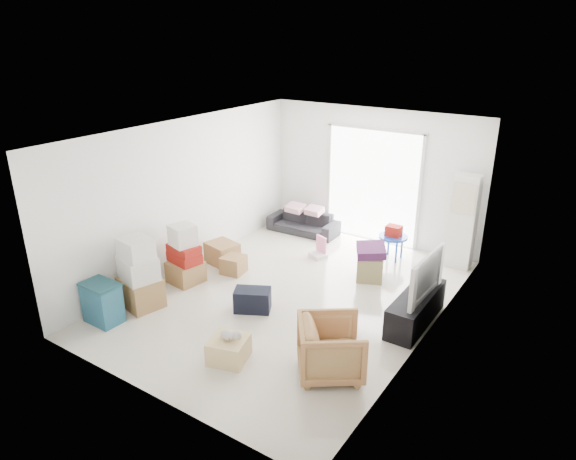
% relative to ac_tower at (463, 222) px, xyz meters
% --- Properties ---
extents(room_shell, '(4.98, 6.48, 3.18)m').
position_rel_ac_tower_xyz_m(room_shell, '(-1.95, -2.65, 0.48)').
color(room_shell, beige).
rests_on(room_shell, ground).
extents(sliding_door, '(2.10, 0.04, 2.33)m').
position_rel_ac_tower_xyz_m(sliding_door, '(-1.95, 0.33, 0.37)').
color(sliding_door, white).
rests_on(sliding_door, room_shell).
extents(ac_tower, '(0.45, 0.30, 1.75)m').
position_rel_ac_tower_xyz_m(ac_tower, '(0.00, 0.00, 0.00)').
color(ac_tower, silver).
rests_on(ac_tower, room_shell).
extents(tv_console, '(0.43, 1.42, 0.47)m').
position_rel_ac_tower_xyz_m(tv_console, '(0.05, -2.33, -0.64)').
color(tv_console, black).
rests_on(tv_console, room_shell).
extents(television, '(0.71, 1.18, 0.15)m').
position_rel_ac_tower_xyz_m(television, '(0.05, -2.33, -0.32)').
color(television, black).
rests_on(television, tv_console).
extents(sofa, '(1.55, 0.52, 0.60)m').
position_rel_ac_tower_xyz_m(sofa, '(-3.28, -0.15, -0.58)').
color(sofa, '#242429').
rests_on(sofa, room_shell).
extents(pillow_left, '(0.42, 0.34, 0.13)m').
position_rel_ac_tower_xyz_m(pillow_left, '(-3.46, -0.19, -0.21)').
color(pillow_left, '#BE8B97').
rests_on(pillow_left, sofa).
extents(pillow_right, '(0.40, 0.33, 0.13)m').
position_rel_ac_tower_xyz_m(pillow_right, '(-3.04, -0.11, -0.21)').
color(pillow_right, '#BE8B97').
rests_on(pillow_right, sofa).
extents(armchair, '(1.07, 1.08, 0.82)m').
position_rel_ac_tower_xyz_m(armchair, '(-0.41, -4.08, -0.47)').
color(armchair, '#A17D47').
rests_on(armchair, room_shell).
extents(storage_bins, '(0.56, 0.40, 0.64)m').
position_rel_ac_tower_xyz_m(storage_bins, '(-3.85, -4.88, -0.55)').
color(storage_bins, navy).
rests_on(storage_bins, room_shell).
extents(box_stack_a, '(0.73, 0.65, 1.15)m').
position_rel_ac_tower_xyz_m(box_stack_a, '(-3.75, -4.23, -0.36)').
color(box_stack_a, olive).
rests_on(box_stack_a, room_shell).
extents(box_stack_b, '(0.62, 0.58, 1.05)m').
position_rel_ac_tower_xyz_m(box_stack_b, '(-3.75, -3.24, -0.42)').
color(box_stack_b, olive).
rests_on(box_stack_b, room_shell).
extents(box_stack_c, '(0.64, 0.56, 0.40)m').
position_rel_ac_tower_xyz_m(box_stack_c, '(-3.72, -2.31, -0.67)').
color(box_stack_c, olive).
rests_on(box_stack_c, room_shell).
extents(loose_box, '(0.43, 0.43, 0.32)m').
position_rel_ac_tower_xyz_m(loose_box, '(-3.28, -2.51, -0.72)').
color(loose_box, olive).
rests_on(loose_box, room_shell).
extents(duffel_bag, '(0.65, 0.55, 0.35)m').
position_rel_ac_tower_xyz_m(duffel_bag, '(-2.19, -3.38, -0.70)').
color(duffel_bag, black).
rests_on(duffel_bag, room_shell).
extents(ottoman, '(0.58, 0.58, 0.44)m').
position_rel_ac_tower_xyz_m(ottoman, '(-1.14, -1.39, -0.65)').
color(ottoman, '#979258').
rests_on(ottoman, room_shell).
extents(blanket, '(0.66, 0.66, 0.14)m').
position_rel_ac_tower_xyz_m(blanket, '(-1.14, -1.39, -0.36)').
color(blanket, '#4F1F4D').
rests_on(blanket, ottoman).
extents(kids_table, '(0.55, 0.55, 0.67)m').
position_rel_ac_tower_xyz_m(kids_table, '(-1.15, -0.37, -0.39)').
color(kids_table, '#133BA8').
rests_on(kids_table, room_shell).
extents(toy_walker, '(0.37, 0.36, 0.40)m').
position_rel_ac_tower_xyz_m(toy_walker, '(-2.35, -1.05, -0.76)').
color(toy_walker, silver).
rests_on(toy_walker, room_shell).
extents(wood_crate, '(0.59, 0.59, 0.32)m').
position_rel_ac_tower_xyz_m(wood_crate, '(-1.67, -4.58, -0.72)').
color(wood_crate, '#DBC37E').
rests_on(wood_crate, room_shell).
extents(plush_bunny, '(0.31, 0.17, 0.15)m').
position_rel_ac_tower_xyz_m(plush_bunny, '(-1.64, -4.57, -0.49)').
color(plush_bunny, '#B2ADA8').
rests_on(plush_bunny, wood_crate).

